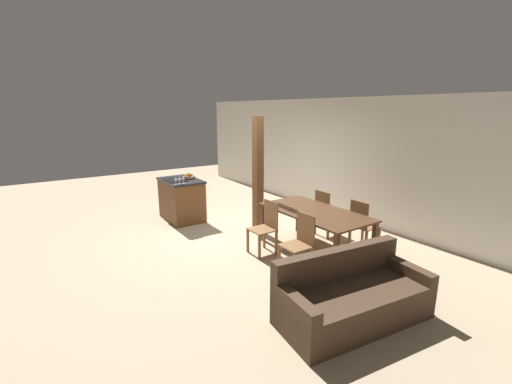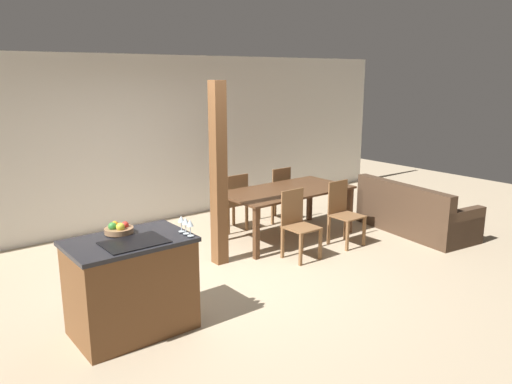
{
  "view_description": "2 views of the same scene",
  "coord_description": "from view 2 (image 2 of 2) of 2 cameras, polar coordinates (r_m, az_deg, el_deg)",
  "views": [
    {
      "loc": [
        5.69,
        -3.28,
        2.44
      ],
      "look_at": [
        0.6,
        0.2,
        0.95
      ],
      "focal_mm": 24.0,
      "sensor_mm": 36.0,
      "label": 1
    },
    {
      "loc": [
        -3.19,
        -4.62,
        2.42
      ],
      "look_at": [
        0.6,
        0.2,
        0.95
      ],
      "focal_mm": 35.0,
      "sensor_mm": 36.0,
      "label": 2
    }
  ],
  "objects": [
    {
      "name": "ground_plane",
      "position": [
        6.11,
        -3.32,
        -9.86
      ],
      "size": [
        16.0,
        16.0,
        0.0
      ],
      "primitive_type": "plane",
      "color": "tan"
    },
    {
      "name": "wall_back",
      "position": [
        8.11,
        -14.71,
        5.46
      ],
      "size": [
        11.2,
        0.08,
        2.7
      ],
      "color": "silver",
      "rests_on": "ground_plane"
    },
    {
      "name": "kitchen_island",
      "position": [
        4.93,
        -14.07,
        -10.31
      ],
      "size": [
        1.12,
        0.74,
        0.93
      ],
      "color": "brown",
      "rests_on": "ground_plane"
    },
    {
      "name": "fruit_bowl",
      "position": [
        4.93,
        -15.43,
        -4.09
      ],
      "size": [
        0.27,
        0.27,
        0.11
      ],
      "color": "#99704C",
      "rests_on": "kitchen_island"
    },
    {
      "name": "wine_glass_near",
      "position": [
        4.68,
        -7.54,
        -3.6
      ],
      "size": [
        0.07,
        0.07,
        0.16
      ],
      "color": "silver",
      "rests_on": "kitchen_island"
    },
    {
      "name": "wine_glass_middle",
      "position": [
        4.75,
        -8.05,
        -3.37
      ],
      "size": [
        0.07,
        0.07,
        0.16
      ],
      "color": "silver",
      "rests_on": "kitchen_island"
    },
    {
      "name": "wine_glass_far",
      "position": [
        4.82,
        -8.54,
        -3.14
      ],
      "size": [
        0.07,
        0.07,
        0.16
      ],
      "color": "silver",
      "rests_on": "kitchen_island"
    },
    {
      "name": "dining_table",
      "position": [
        7.41,
        3.49,
        -0.34
      ],
      "size": [
        1.96,
        1.01,
        0.74
      ],
      "color": "#51331E",
      "rests_on": "ground_plane"
    },
    {
      "name": "dining_chair_near_left",
      "position": [
        6.65,
        4.8,
        -3.57
      ],
      "size": [
        0.4,
        0.4,
        0.91
      ],
      "color": "brown",
      "rests_on": "ground_plane"
    },
    {
      "name": "dining_chair_near_right",
      "position": [
        7.26,
        9.92,
        -2.26
      ],
      "size": [
        0.4,
        0.4,
        0.91
      ],
      "color": "brown",
      "rests_on": "ground_plane"
    },
    {
      "name": "dining_chair_far_left",
      "position": [
        7.74,
        -2.58,
        -1.08
      ],
      "size": [
        0.4,
        0.4,
        0.91
      ],
      "rotation": [
        0.0,
        0.0,
        3.14
      ],
      "color": "brown",
      "rests_on": "ground_plane"
    },
    {
      "name": "dining_chair_far_right",
      "position": [
        8.27,
        2.4,
        -0.13
      ],
      "size": [
        0.4,
        0.4,
        0.91
      ],
      "rotation": [
        0.0,
        0.0,
        3.14
      ],
      "color": "brown",
      "rests_on": "ground_plane"
    },
    {
      "name": "couch",
      "position": [
        8.11,
        17.62,
        -2.54
      ],
      "size": [
        1.04,
        1.91,
        0.79
      ],
      "rotation": [
        0.0,
        0.0,
        1.44
      ],
      "color": "#473323",
      "rests_on": "ground_plane"
    },
    {
      "name": "timber_post",
      "position": [
        6.28,
        -4.31,
        1.94
      ],
      "size": [
        0.17,
        0.17,
        2.33
      ],
      "color": "brown",
      "rests_on": "ground_plane"
    }
  ]
}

